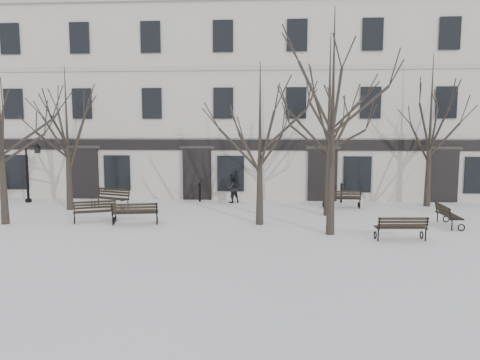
# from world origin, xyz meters

# --- Properties ---
(ground) EXTENTS (100.00, 100.00, 0.00)m
(ground) POSITION_xyz_m (0.00, 0.00, 0.00)
(ground) COLOR white
(ground) RESTS_ON ground
(building) EXTENTS (40.40, 10.20, 11.40)m
(building) POSITION_xyz_m (0.00, 12.96, 5.52)
(building) COLOR #B9B4AB
(building) RESTS_ON ground
(tree_1) EXTENTS (4.73, 4.73, 6.76)m
(tree_1) POSITION_xyz_m (0.18, 1.45, 4.23)
(tree_1) COLOR black
(tree_1) RESTS_ON ground
(tree_2) EXTENTS (5.95, 5.95, 8.50)m
(tree_2) POSITION_xyz_m (2.94, -0.20, 5.31)
(tree_2) COLOR black
(tree_2) RESTS_ON ground
(tree_4) EXTENTS (4.92, 4.92, 7.03)m
(tree_4) POSITION_xyz_m (-9.33, 4.33, 4.39)
(tree_4) COLOR black
(tree_4) RESTS_ON ground
(tree_5) EXTENTS (5.83, 5.83, 8.33)m
(tree_5) POSITION_xyz_m (3.28, 3.66, 5.21)
(tree_5) COLOR black
(tree_5) RESTS_ON ground
(tree_6) EXTENTS (5.49, 5.49, 7.84)m
(tree_6) POSITION_xyz_m (8.75, 6.54, 4.90)
(tree_6) COLOR black
(tree_6) RESTS_ON ground
(bench_0) EXTENTS (1.88, 1.27, 0.91)m
(bench_0) POSITION_xyz_m (-6.97, 1.52, 0.49)
(bench_0) COLOR black
(bench_0) RESTS_ON ground
(bench_1) EXTENTS (2.00, 1.06, 0.97)m
(bench_1) POSITION_xyz_m (-5.07, 1.05, 0.52)
(bench_1) COLOR black
(bench_1) RESTS_ON ground
(bench_2) EXTENTS (1.86, 0.79, 0.92)m
(bench_2) POSITION_xyz_m (5.39, -1.01, 0.50)
(bench_2) COLOR black
(bench_2) RESTS_ON ground
(bench_3) EXTENTS (2.09, 1.37, 1.00)m
(bench_3) POSITION_xyz_m (-7.42, 4.89, 0.54)
(bench_3) COLOR black
(bench_3) RESTS_ON ground
(bench_4) EXTENTS (1.90, 0.70, 0.95)m
(bench_4) POSITION_xyz_m (4.23, 5.62, 0.52)
(bench_4) COLOR black
(bench_4) RESTS_ON ground
(bench_5) EXTENTS (0.70, 1.84, 0.92)m
(bench_5) POSITION_xyz_m (7.98, 1.57, 0.50)
(bench_5) COLOR black
(bench_5) RESTS_ON ground
(lamp_post) EXTENTS (1.00, 0.37, 3.20)m
(lamp_post) POSITION_xyz_m (-12.35, 6.40, 1.85)
(lamp_post) COLOR black
(lamp_post) RESTS_ON ground
(bollard_a) EXTENTS (0.14, 0.14, 1.06)m
(bollard_a) POSITION_xyz_m (-3.24, 7.17, 0.56)
(bollard_a) COLOR black
(bollard_a) RESTS_ON ground
(bollard_b) EXTENTS (0.14, 0.14, 1.08)m
(bollard_b) POSITION_xyz_m (4.48, 7.39, 0.58)
(bollard_b) COLOR black
(bollard_b) RESTS_ON ground
(pedestrian_b) EXTENTS (0.98, 0.94, 1.59)m
(pedestrian_b) POSITION_xyz_m (-1.44, 6.97, 0.00)
(pedestrian_b) COLOR black
(pedestrian_b) RESTS_ON ground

